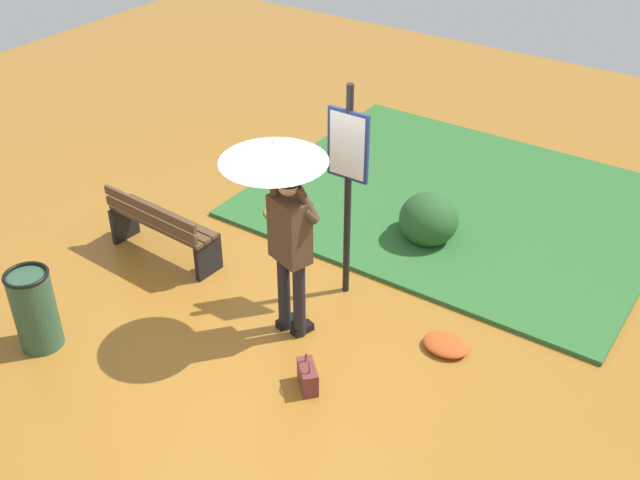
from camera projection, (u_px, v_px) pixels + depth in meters
ground_plane at (266, 328)px, 7.49m from camera, size 18.00×18.00×0.00m
grass_verge at (459, 201)px, 9.52m from camera, size 4.80×4.00×0.05m
person_with_umbrella at (281, 192)px, 6.64m from camera, size 0.96×0.96×2.04m
info_sign_post at (348, 169)px, 7.22m from camera, size 0.44×0.07×2.30m
handbag at (308, 376)px, 6.74m from camera, size 0.31×0.31×0.37m
park_bench at (160, 226)px, 8.31m from camera, size 1.40×0.44×0.75m
trash_bin at (35, 309)px, 7.07m from camera, size 0.42×0.42×0.83m
shrub_cluster at (426, 219)px, 8.67m from camera, size 0.74×0.68×0.61m
leaf_pile_near_person at (284, 214)px, 9.19m from camera, size 0.53×0.42×0.12m
leaf_pile_by_bench at (446, 345)px, 7.21m from camera, size 0.45×0.36×0.10m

